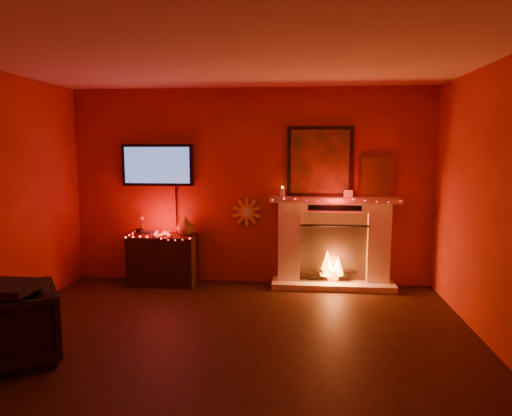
{
  "coord_description": "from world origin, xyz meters",
  "views": [
    {
      "loc": [
        0.67,
        -3.78,
        1.89
      ],
      "look_at": [
        0.15,
        1.7,
        1.16
      ],
      "focal_mm": 32.0,
      "sensor_mm": 36.0,
      "label": 1
    }
  ],
  "objects": [
    {
      "name": "armchair",
      "position": [
        -1.83,
        -0.18,
        0.34
      ],
      "size": [
        1.02,
        1.02,
        0.68
      ],
      "primitive_type": "imported",
      "rotation": [
        0.0,
        0.0,
        -0.97
      ],
      "color": "black",
      "rests_on": "floor"
    },
    {
      "name": "tv",
      "position": [
        -1.3,
        2.45,
        1.65
      ],
      "size": [
        1.0,
        0.07,
        1.24
      ],
      "color": "black",
      "rests_on": "room"
    },
    {
      "name": "fireplace",
      "position": [
        1.14,
        2.39,
        0.72
      ],
      "size": [
        1.72,
        0.4,
        2.18
      ],
      "color": "#EDE0C7",
      "rests_on": "floor"
    },
    {
      "name": "room",
      "position": [
        0.0,
        0.0,
        1.35
      ],
      "size": [
        5.0,
        5.0,
        5.0
      ],
      "color": "black",
      "rests_on": "ground"
    },
    {
      "name": "sunburst_clock",
      "position": [
        -0.05,
        2.48,
        1.0
      ],
      "size": [
        0.4,
        0.03,
        0.4
      ],
      "color": "gold",
      "rests_on": "room"
    },
    {
      "name": "console_table",
      "position": [
        -1.19,
        2.26,
        0.38
      ],
      "size": [
        0.91,
        0.52,
        0.95
      ],
      "color": "black",
      "rests_on": "floor"
    }
  ]
}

